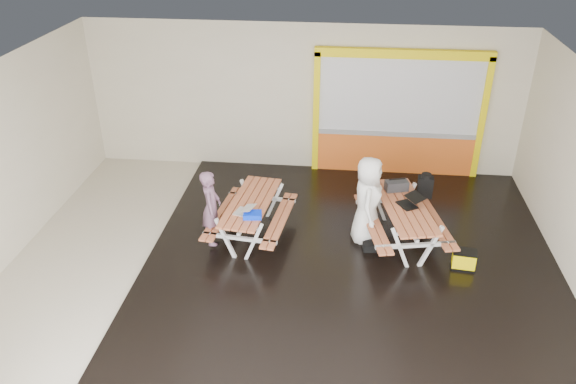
# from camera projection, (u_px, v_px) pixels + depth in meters

# --- Properties ---
(room) EXTENTS (10.02, 8.02, 3.52)m
(room) POSITION_uv_depth(u_px,v_px,m) (282.00, 179.00, 9.63)
(room) COLOR beige
(room) RESTS_ON ground
(deck) EXTENTS (7.50, 7.98, 0.05)m
(deck) POSITION_uv_depth(u_px,v_px,m) (351.00, 266.00, 10.34)
(deck) COLOR black
(deck) RESTS_ON room
(kiosk) EXTENTS (3.88, 0.16, 3.00)m
(kiosk) POSITION_uv_depth(u_px,v_px,m) (398.00, 117.00, 12.99)
(kiosk) COLOR orange
(kiosk) RESTS_ON room
(picnic_table_left) EXTENTS (1.62, 2.20, 0.82)m
(picnic_table_left) POSITION_uv_depth(u_px,v_px,m) (251.00, 210.00, 10.91)
(picnic_table_left) COLOR #B05E38
(picnic_table_left) RESTS_ON deck
(picnic_table_right) EXTENTS (1.86, 2.39, 0.86)m
(picnic_table_right) POSITION_uv_depth(u_px,v_px,m) (404.00, 214.00, 10.72)
(picnic_table_right) COLOR #B05E38
(picnic_table_right) RESTS_ON deck
(person_left) EXTENTS (0.41, 0.57, 1.48)m
(person_left) POSITION_uv_depth(u_px,v_px,m) (211.00, 208.00, 10.55)
(person_left) COLOR #6F4C63
(person_left) RESTS_ON deck
(person_right) EXTENTS (0.60, 0.89, 1.77)m
(person_right) POSITION_uv_depth(u_px,v_px,m) (368.00, 201.00, 10.69)
(person_right) COLOR white
(person_right) RESTS_ON deck
(laptop_left) EXTENTS (0.43, 0.41, 0.15)m
(laptop_left) POSITION_uv_depth(u_px,v_px,m) (244.00, 210.00, 10.43)
(laptop_left) COLOR silver
(laptop_left) RESTS_ON picnic_table_left
(laptop_right) EXTENTS (0.56, 0.54, 0.18)m
(laptop_right) POSITION_uv_depth(u_px,v_px,m) (410.00, 202.00, 10.61)
(laptop_right) COLOR black
(laptop_right) RESTS_ON picnic_table_right
(blue_pouch) EXTENTS (0.36, 0.27, 0.10)m
(blue_pouch) POSITION_uv_depth(u_px,v_px,m) (252.00, 215.00, 10.29)
(blue_pouch) COLOR #042CE6
(blue_pouch) RESTS_ON picnic_table_left
(toolbox) EXTENTS (0.48, 0.33, 0.25)m
(toolbox) POSITION_uv_depth(u_px,v_px,m) (397.00, 185.00, 11.10)
(toolbox) COLOR black
(toolbox) RESTS_ON picnic_table_right
(backpack) EXTENTS (0.32, 0.22, 0.52)m
(backpack) POSITION_uv_depth(u_px,v_px,m) (425.00, 186.00, 11.48)
(backpack) COLOR black
(backpack) RESTS_ON picnic_table_right
(dark_case) EXTENTS (0.44, 0.36, 0.15)m
(dark_case) POSITION_uv_depth(u_px,v_px,m) (373.00, 245.00, 10.76)
(dark_case) COLOR black
(dark_case) RESTS_ON deck
(fluke_bag) EXTENTS (0.45, 0.32, 0.36)m
(fluke_bag) POSITION_uv_depth(u_px,v_px,m) (464.00, 260.00, 10.17)
(fluke_bag) COLOR black
(fluke_bag) RESTS_ON deck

